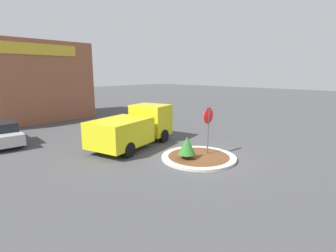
% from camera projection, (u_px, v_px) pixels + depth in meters
% --- Properties ---
extents(ground_plane, '(120.00, 120.00, 0.00)m').
position_uv_depth(ground_plane, '(199.00, 158.00, 13.42)').
color(ground_plane, '#474749').
extents(traffic_island, '(3.82, 3.82, 0.12)m').
position_uv_depth(traffic_island, '(199.00, 157.00, 13.41)').
color(traffic_island, '#BCB7AD').
rests_on(traffic_island, ground_plane).
extents(stop_sign, '(0.83, 0.07, 2.58)m').
position_uv_depth(stop_sign, '(208.00, 122.00, 13.52)').
color(stop_sign, '#4C4C51').
rests_on(stop_sign, ground_plane).
extents(island_shrub, '(0.87, 0.87, 1.11)m').
position_uv_depth(island_shrub, '(187.00, 145.00, 12.93)').
color(island_shrub, brown).
rests_on(island_shrub, traffic_island).
extents(utility_truck, '(5.93, 3.35, 2.28)m').
position_uv_depth(utility_truck, '(134.00, 127.00, 15.48)').
color(utility_truck, gold).
rests_on(utility_truck, ground_plane).
extents(storefront_building, '(11.56, 6.07, 6.95)m').
position_uv_depth(storefront_building, '(17.00, 82.00, 22.98)').
color(storefront_building, '#93563D').
rests_on(storefront_building, ground_plane).
extents(parked_sedan_silver, '(2.33, 4.86, 1.42)m').
position_uv_depth(parked_sedan_silver, '(1.00, 133.00, 15.92)').
color(parked_sedan_silver, '#B7B7BC').
rests_on(parked_sedan_silver, ground_plane).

